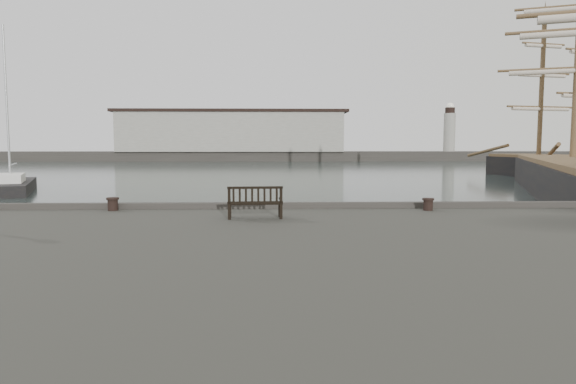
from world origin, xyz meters
name	(u,v)px	position (x,y,z in m)	size (l,w,h in m)	color
ground	(254,257)	(0.00, 0.00, 0.00)	(400.00, 400.00, 0.00)	black
breakwater	(248,140)	(-4.56, 92.00, 4.30)	(140.00, 9.50, 12.20)	#383530
bench	(255,208)	(0.13, -2.30, 1.83)	(1.49, 0.59, 0.84)	black
bollard_left	(113,204)	(-4.19, -0.55, 1.76)	(0.37, 0.37, 0.39)	black
bollard_right	(428,204)	(5.27, -0.79, 1.74)	(0.35, 0.35, 0.37)	black
yacht_d	(12,189)	(-18.70, 22.41, 0.23)	(6.08, 10.39, 12.61)	black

